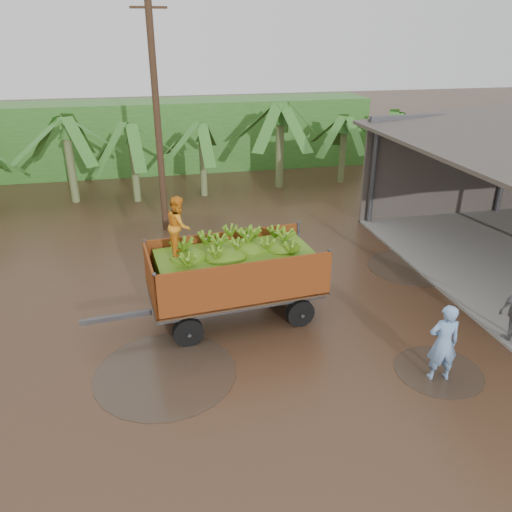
% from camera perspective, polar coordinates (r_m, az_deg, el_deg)
% --- Properties ---
extents(ground, '(100.00, 100.00, 0.00)m').
position_cam_1_polar(ground, '(13.62, 2.00, -6.16)').
color(ground, black).
rests_on(ground, ground).
extents(hedge_north, '(22.00, 3.00, 3.60)m').
position_cam_1_polar(hedge_north, '(27.84, -10.45, 13.39)').
color(hedge_north, '#2D661E').
rests_on(hedge_north, ground).
extents(banana_trailer, '(6.13, 2.51, 3.44)m').
position_cam_1_polar(banana_trailer, '(12.70, -2.50, -1.81)').
color(banana_trailer, '#AE4B18').
rests_on(banana_trailer, ground).
extents(man_blue, '(0.72, 0.53, 1.82)m').
position_cam_1_polar(man_blue, '(11.37, 20.62, -9.29)').
color(man_blue, '#7099CD').
rests_on(man_blue, ground).
extents(utility_pole, '(1.20, 0.24, 8.21)m').
position_cam_1_polar(utility_pole, '(18.32, -11.23, 15.27)').
color(utility_pole, '#47301E').
rests_on(utility_pole, ground).
extents(banana_plants, '(24.68, 20.70, 4.07)m').
position_cam_1_polar(banana_plants, '(19.08, -17.63, 7.55)').
color(banana_plants, '#2D661E').
rests_on(banana_plants, ground).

